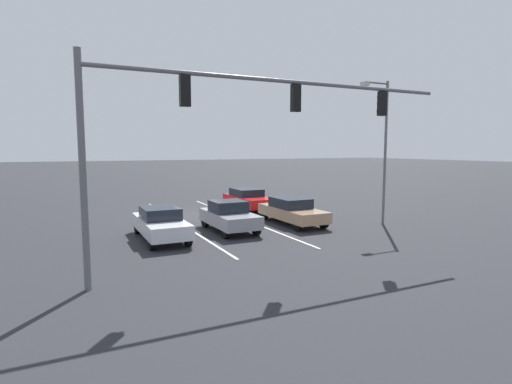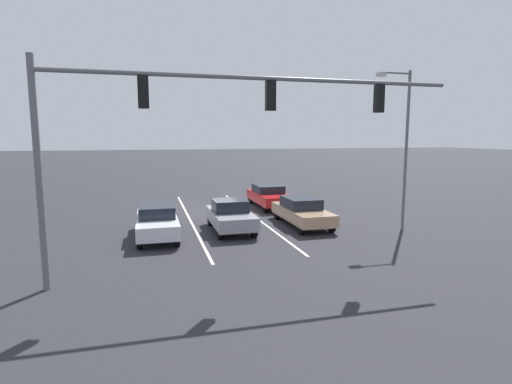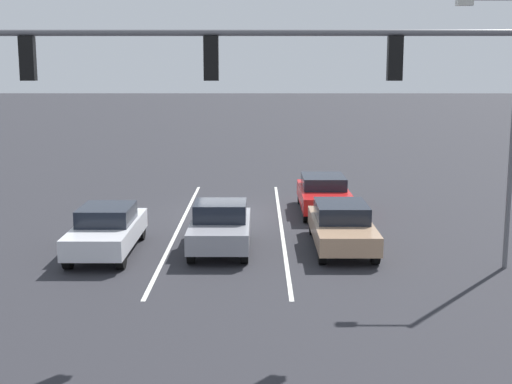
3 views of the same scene
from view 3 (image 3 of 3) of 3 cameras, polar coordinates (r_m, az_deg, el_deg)
The scene contains 9 objects.
ground_plane at distance 27.84m, azimuth -1.88°, elevation -1.71°, with size 240.00×240.00×0.00m, color #28282D.
lane_stripe_left_divider at distance 25.61m, azimuth 2.03°, elevation -2.75°, with size 0.12×16.56×0.01m, color silver.
lane_stripe_center_divider at distance 25.75m, azimuth -6.13°, elevation -2.73°, with size 0.12×16.56×0.01m, color silver.
car_tan_leftlane_front at distance 22.63m, azimuth 6.87°, elevation -2.65°, with size 1.80×4.78×1.41m.
car_gray_midlane_front at distance 22.19m, azimuth -2.87°, elevation -2.77°, with size 1.82×4.06×1.51m.
car_silver_rightlane_front at distance 22.31m, azimuth -11.84°, elevation -2.93°, with size 1.76×4.65×1.47m.
car_red_leftlane_second at distance 28.04m, azimuth 5.44°, elevation -0.11°, with size 1.87×4.68×1.41m.
traffic_signal_gantry at distance 16.06m, azimuth -12.29°, elevation 8.11°, with size 13.64×0.37×6.83m.
street_lamp_left_shoulder at distance 20.87m, azimuth 19.44°, elevation 5.93°, with size 1.81×0.24×7.61m.
Camera 3 is at (-1.00, 27.23, 5.71)m, focal length 50.00 mm.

